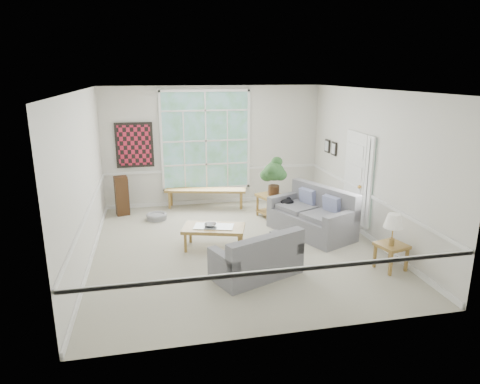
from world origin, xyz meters
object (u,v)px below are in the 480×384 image
loveseat_front (256,253)px  end_table (270,205)px  side_table (391,257)px  coffee_table (214,237)px  loveseat_right (311,212)px

loveseat_front → end_table: size_ratio=2.70×
side_table → coffee_table: bearing=151.5°
side_table → loveseat_right: bearing=111.3°
loveseat_front → side_table: (2.33, -0.26, -0.16)m
end_table → loveseat_right: bearing=-67.3°
coffee_table → loveseat_right: bearing=25.5°
loveseat_front → end_table: bearing=47.5°
loveseat_right → end_table: loveseat_right is taller
loveseat_front → side_table: loveseat_front is taller
loveseat_right → loveseat_front: 2.29m
loveseat_right → loveseat_front: loveseat_right is taller
loveseat_right → side_table: (0.74, -1.89, -0.26)m
loveseat_front → coffee_table: loveseat_front is taller
loveseat_front → coffee_table: bearing=89.5°
loveseat_front → coffee_table: size_ratio=1.24×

